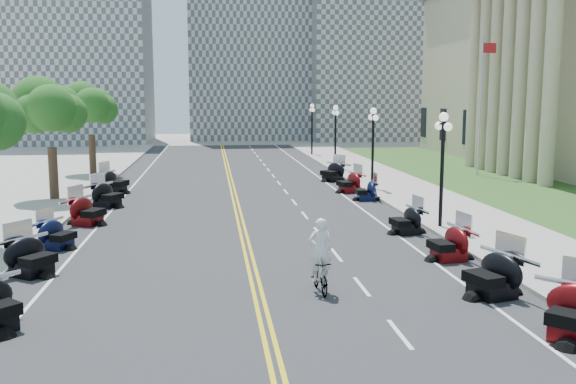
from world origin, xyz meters
name	(u,v)px	position (x,y,z in m)	size (l,w,h in m)	color
ground	(249,258)	(0.00, 0.00, 0.00)	(160.00, 160.00, 0.00)	gray
road	(238,210)	(0.00, 10.00, 0.00)	(16.00, 90.00, 0.01)	#333335
centerline_yellow_a	(235,210)	(-0.12, 10.00, 0.01)	(0.12, 90.00, 0.00)	yellow
centerline_yellow_b	(240,210)	(0.12, 10.00, 0.01)	(0.12, 90.00, 0.00)	yellow
edge_line_north	(359,207)	(6.40, 10.00, 0.01)	(0.12, 90.00, 0.00)	white
edge_line_south	(110,212)	(-6.40, 10.00, 0.01)	(0.12, 90.00, 0.00)	white
lane_dash_4	(400,334)	(3.20, -8.00, 0.01)	(0.12, 2.00, 0.00)	white
lane_dash_5	(362,286)	(3.20, -4.00, 0.01)	(0.12, 2.00, 0.00)	white
lane_dash_6	(336,255)	(3.20, 0.00, 0.01)	(0.12, 2.00, 0.00)	white
lane_dash_7	(318,232)	(3.20, 4.00, 0.01)	(0.12, 2.00, 0.00)	white
lane_dash_8	(305,215)	(3.20, 8.00, 0.01)	(0.12, 2.00, 0.00)	white
lane_dash_9	(294,202)	(3.20, 12.00, 0.01)	(0.12, 2.00, 0.00)	white
lane_dash_10	(286,192)	(3.20, 16.00, 0.01)	(0.12, 2.00, 0.00)	white
lane_dash_11	(279,183)	(3.20, 20.00, 0.01)	(0.12, 2.00, 0.00)	white
lane_dash_12	(273,176)	(3.20, 24.00, 0.01)	(0.12, 2.00, 0.00)	white
lane_dash_13	(268,170)	(3.20, 28.00, 0.01)	(0.12, 2.00, 0.00)	white
lane_dash_14	(264,165)	(3.20, 32.00, 0.01)	(0.12, 2.00, 0.00)	white
lane_dash_15	(261,160)	(3.20, 36.00, 0.01)	(0.12, 2.00, 0.00)	white
lane_dash_16	(257,156)	(3.20, 40.00, 0.01)	(0.12, 2.00, 0.00)	white
lane_dash_17	(255,153)	(3.20, 44.00, 0.01)	(0.12, 2.00, 0.00)	white
lane_dash_18	(252,150)	(3.20, 48.00, 0.01)	(0.12, 2.00, 0.00)	white
lane_dash_19	(250,147)	(3.20, 52.00, 0.01)	(0.12, 2.00, 0.00)	white
sidewalk_north	(435,204)	(10.50, 10.00, 0.07)	(5.00, 90.00, 0.15)	#9E9991
sidewalk_south	(25,213)	(-10.50, 10.00, 0.07)	(5.00, 90.00, 0.15)	#9E9991
lawn	(494,183)	(17.50, 18.00, 0.05)	(9.00, 60.00, 0.10)	#356023
distant_block_a	(75,38)	(-18.00, 62.00, 13.00)	(18.00, 14.00, 26.00)	gray
distant_block_b	(248,29)	(4.00, 68.00, 15.00)	(16.00, 12.00, 30.00)	gray
distant_block_c	(380,58)	(22.00, 65.00, 11.00)	(20.00, 14.00, 22.00)	gray
street_lamp_2	(442,170)	(8.60, 4.00, 2.60)	(0.50, 1.20, 4.90)	black
street_lamp_3	(373,149)	(8.60, 16.00, 2.60)	(0.50, 1.20, 4.90)	black
street_lamp_4	(335,137)	(8.60, 28.00, 2.60)	(0.50, 1.20, 4.90)	black
street_lamp_5	(312,129)	(8.60, 40.00, 2.60)	(0.50, 1.20, 4.90)	black
flagpole	(480,108)	(18.00, 22.00, 5.00)	(1.10, 0.20, 10.00)	silver
tree_3	(50,115)	(-10.00, 14.00, 4.75)	(4.80, 4.80, 9.20)	#235619
tree_4	(91,111)	(-10.00, 26.00, 4.75)	(4.80, 4.80, 9.20)	#235619
motorcycle_n_4	(493,272)	(6.70, -5.45, 0.74)	(2.10, 2.10, 1.47)	black
motorcycle_n_5	(449,241)	(7.00, -1.22, 0.68)	(1.96, 1.96, 1.37)	#590A0C
motorcycle_n_6	(406,219)	(6.84, 3.28, 0.65)	(1.85, 1.85, 1.29)	black
motorcycle_n_8	(366,189)	(7.29, 12.16, 0.63)	(1.79, 1.79, 1.25)	black
motorcycle_n_9	(349,181)	(6.98, 15.20, 0.70)	(1.99, 1.99, 1.39)	#590A0C
motorcycle_n_10	(333,171)	(6.97, 20.56, 0.73)	(2.10, 2.10, 1.47)	black
motorcycle_s_5	(31,254)	(-7.14, -1.51, 0.70)	(2.01, 2.01, 1.41)	black
motorcycle_s_6	(57,233)	(-7.19, 2.23, 0.63)	(1.80, 1.80, 1.26)	black
motorcycle_s_7	(87,209)	(-6.90, 6.83, 0.72)	(2.06, 2.06, 1.44)	#590A0C
motorcycle_s_8	(107,194)	(-6.74, 11.56, 0.73)	(2.09, 2.09, 1.46)	black
motorcycle_s_9	(114,181)	(-7.11, 16.53, 0.77)	(2.21, 2.21, 1.55)	black
bicycle	(320,276)	(1.83, -4.42, 0.50)	(0.47, 1.68, 1.01)	#A51414
cyclist_rider	(320,228)	(1.83, -4.42, 1.96)	(0.69, 0.46, 1.90)	white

